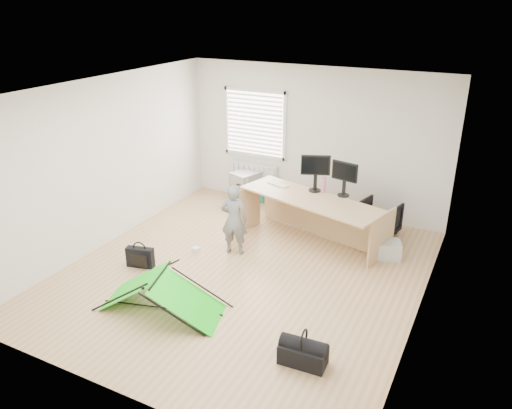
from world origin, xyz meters
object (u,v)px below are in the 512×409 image
at_px(desk, 309,221).
at_px(monitor_right, 344,184).
at_px(office_chair, 378,219).
at_px(filing_cabinet, 247,188).
at_px(kite, 161,292).
at_px(laptop_bag, 140,257).
at_px(thermos, 323,185).
at_px(duffel_bag, 303,355).
at_px(person, 234,220).
at_px(storage_crate, 384,249).
at_px(monitor_left, 315,178).

height_order(desk, monitor_right, monitor_right).
relative_size(desk, office_chair, 3.70).
xyz_separation_m(desk, filing_cabinet, (-1.75, 1.12, -0.09)).
height_order(kite, laptop_bag, kite).
bearing_deg(laptop_bag, desk, 28.98).
height_order(thermos, duffel_bag, thermos).
bearing_deg(laptop_bag, filing_cabinet, 71.25).
relative_size(person, storage_crate, 2.36).
bearing_deg(duffel_bag, laptop_bag, 160.01).
xyz_separation_m(kite, storage_crate, (2.26, 2.73, -0.12)).
bearing_deg(monitor_right, kite, -104.46).
xyz_separation_m(office_chair, kite, (-1.94, -3.49, -0.04)).
bearing_deg(kite, duffel_bag, -19.17).
bearing_deg(laptop_bag, office_chair, 29.17).
relative_size(filing_cabinet, laptop_bag, 1.55).
height_order(filing_cabinet, monitor_right, monitor_right).
bearing_deg(monitor_left, desk, -103.43).
bearing_deg(storage_crate, filing_cabinet, 161.33).
height_order(office_chair, laptop_bag, office_chair).
height_order(monitor_left, laptop_bag, monitor_left).
bearing_deg(monitor_right, desk, -130.81).
height_order(storage_crate, laptop_bag, laptop_bag).
distance_m(office_chair, kite, 4.00).
relative_size(filing_cabinet, thermos, 2.52).
height_order(desk, laptop_bag, desk).
relative_size(monitor_left, monitor_right, 1.08).
xyz_separation_m(monitor_right, office_chair, (0.47, 0.54, -0.74)).
xyz_separation_m(filing_cabinet, laptop_bag, (-0.25, -2.98, -0.17)).
xyz_separation_m(filing_cabinet, monitor_right, (2.19, -0.78, 0.71)).
height_order(monitor_left, monitor_right, monitor_left).
bearing_deg(thermos, monitor_left, -173.36).
distance_m(person, storage_crate, 2.41).
distance_m(desk, laptop_bag, 2.75).
bearing_deg(laptop_bag, kite, -51.89).
bearing_deg(person, kite, 73.00).
bearing_deg(office_chair, kite, 75.13).
bearing_deg(monitor_left, thermos, -15.30).
bearing_deg(kite, storage_crate, 35.24).
distance_m(filing_cabinet, duffel_bag, 4.77).
relative_size(monitor_left, kite, 0.29).
height_order(person, duffel_bag, person).
xyz_separation_m(monitor_right, person, (-1.39, -1.15, -0.46)).
bearing_deg(laptop_bag, person, 30.83).
xyz_separation_m(filing_cabinet, kite, (0.72, -3.74, -0.07)).
distance_m(filing_cabinet, monitor_left, 2.01).
bearing_deg(kite, monitor_left, 56.53).
xyz_separation_m(monitor_right, storage_crate, (0.79, -0.23, -0.90)).
bearing_deg(laptop_bag, monitor_right, 28.02).
bearing_deg(thermos, storage_crate, -11.83).
relative_size(kite, storage_crate, 3.38).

